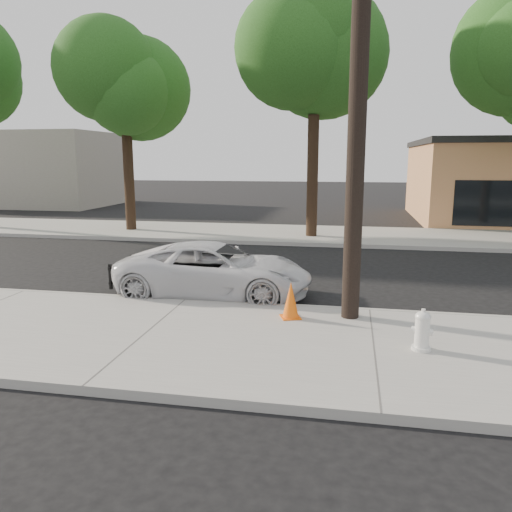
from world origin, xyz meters
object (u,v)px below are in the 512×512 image
at_px(utility_pole, 359,75).
at_px(fire_hydrant, 422,331).
at_px(police_cruiser, 215,270).
at_px(traffic_cone, 291,300).

relative_size(utility_pole, fire_hydrant, 13.83).
bearing_deg(police_cruiser, utility_pole, -116.11).
relative_size(police_cruiser, traffic_cone, 6.35).
distance_m(fire_hydrant, traffic_cone, 2.63).
bearing_deg(traffic_cone, utility_pole, 13.30).
bearing_deg(traffic_cone, fire_hydrant, -29.01).
height_order(utility_pole, fire_hydrant, utility_pole).
xyz_separation_m(fire_hydrant, traffic_cone, (-2.30, 1.28, 0.03)).
relative_size(utility_pole, police_cruiser, 1.97).
height_order(fire_hydrant, traffic_cone, traffic_cone).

